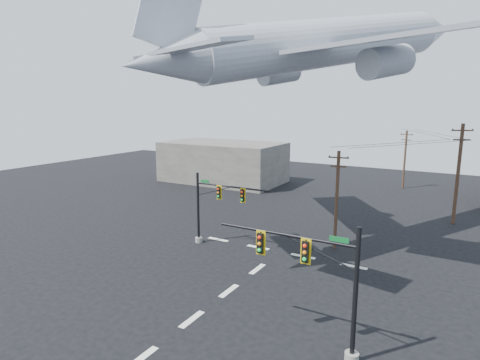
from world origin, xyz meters
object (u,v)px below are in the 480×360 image
Objects in this scene: utility_pole_a at (337,198)px; utility_pole_b at (458,172)px; airliner at (327,44)px; signal_mast_near at (321,283)px; utility_pole_c at (405,158)px; signal_mast_far at (212,207)px.

utility_pole_b is at bearing 50.30° from utility_pole_a.
airliner is at bearing -176.39° from utility_pole_a.
utility_pole_b is at bearing 80.06° from signal_mast_near.
utility_pole_c is at bearing 80.74° from utility_pole_a.
utility_pole_b reaches higher than utility_pole_a.
utility_pole_a is (9.20, 4.52, 0.91)m from signal_mast_far.
utility_pole_c is 0.26× the size of airliner.
signal_mast_near is 14.83m from utility_pole_a.
utility_pole_b is 19.56m from airliner.
airliner is at bearing 28.32° from signal_mast_far.
signal_mast_near reaches higher than signal_mast_far.
utility_pole_a is at bearing 26.15° from signal_mast_far.
signal_mast_near is at bearing -37.71° from signal_mast_far.
utility_pole_b reaches higher than signal_mast_far.
airliner is at bearing 108.64° from signal_mast_near.
utility_pole_b reaches higher than utility_pole_c.
signal_mast_near is 1.06× the size of signal_mast_far.
signal_mast_near is 16.12m from signal_mast_far.
signal_mast_far is (-12.75, 9.86, -0.24)m from signal_mast_near.
signal_mast_far is 34.43m from utility_pole_c.
utility_pole_a is 1.00× the size of utility_pole_c.
signal_mast_near is 27.55m from utility_pole_b.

